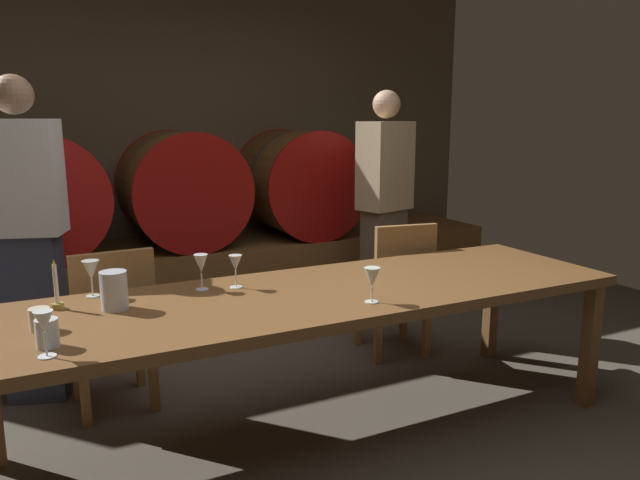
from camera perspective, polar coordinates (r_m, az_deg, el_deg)
ground_plane at (r=2.90m, az=-0.55°, el=-19.86°), size 7.57×7.57×0.00m
back_wall at (r=5.24m, az=-14.67°, el=9.66°), size 5.83×0.24×2.74m
barrel_shelf at (r=4.87m, az=-12.68°, el=-3.49°), size 5.24×0.90×0.55m
wine_barrel_left at (r=4.61m, az=-25.37°, el=3.85°), size 0.89×0.87×0.89m
wine_barrel_center at (r=4.73m, az=-13.16°, el=4.83°), size 0.89×0.87×0.89m
wine_barrel_right at (r=5.05m, az=-2.08°, el=5.53°), size 0.89×0.87×0.89m
dining_table at (r=2.80m, az=-0.04°, el=-6.02°), size 2.98×0.87×0.73m
chair_left at (r=3.25m, az=-19.32°, el=-7.47°), size 0.42×0.42×0.88m
chair_right at (r=3.82m, az=7.46°, el=-4.10°), size 0.45×0.45×0.88m
guest_left at (r=3.48m, az=-26.34°, el=0.03°), size 0.44×0.35×1.73m
guest_right at (r=4.39m, az=6.21°, el=3.19°), size 0.43×0.34×1.72m
candle_center at (r=2.73m, az=-23.99°, el=-4.87°), size 0.05×0.05×0.22m
pitcher at (r=2.64m, az=-19.20°, el=-4.60°), size 0.11×0.11×0.16m
wine_glass_far_left at (r=2.19m, az=-25.02°, el=-7.28°), size 0.06×0.06×0.16m
wine_glass_left at (r=2.85m, az=-21.17°, el=-2.79°), size 0.08×0.08×0.17m
wine_glass_center at (r=2.82m, az=-11.38°, el=-2.36°), size 0.07×0.07×0.17m
wine_glass_right at (r=2.82m, az=-8.13°, el=-2.31°), size 0.06×0.06×0.16m
wine_glass_far_right at (r=2.59m, az=5.03°, el=-3.68°), size 0.07×0.07×0.16m
cup_left at (r=2.50m, az=-25.36°, el=-6.90°), size 0.08×0.08×0.09m
cup_right at (r=2.30m, az=-24.76°, el=-8.14°), size 0.08×0.08×0.10m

